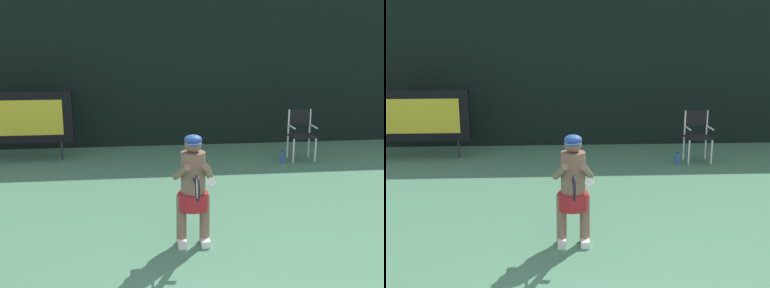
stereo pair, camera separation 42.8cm
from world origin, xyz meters
The scene contains 6 objects.
backdrop_screen centered at (0.00, 8.50, 1.81)m, with size 18.00×0.12×3.66m.
scoreboard centered at (-3.47, 7.36, 0.95)m, with size 2.20×0.21×1.50m.
umpire_chair centered at (2.50, 6.80, 0.62)m, with size 0.52×0.44×1.08m.
water_bottle centered at (2.03, 6.54, 0.12)m, with size 0.07×0.07×0.27m.
tennis_player centered at (-0.31, 2.84, 0.78)m, with size 0.53×0.61×1.45m.
tennis_racket centered at (-0.32, 2.36, 0.93)m, with size 0.03×0.60×0.31m.
Camera 2 is at (-0.55, -2.79, 2.66)m, focal length 43.86 mm.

